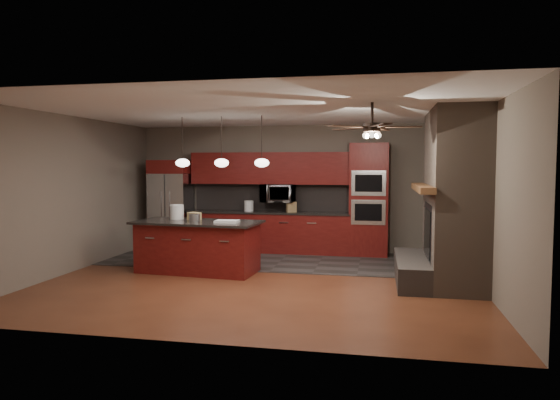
% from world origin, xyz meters
% --- Properties ---
extents(ground, '(7.00, 7.00, 0.00)m').
position_xyz_m(ground, '(0.00, 0.00, 0.00)').
color(ground, brown).
rests_on(ground, ground).
extents(ceiling, '(7.00, 6.00, 0.02)m').
position_xyz_m(ceiling, '(0.00, 0.00, 2.80)').
color(ceiling, white).
rests_on(ceiling, back_wall).
extents(back_wall, '(7.00, 0.02, 2.80)m').
position_xyz_m(back_wall, '(0.00, 3.00, 1.40)').
color(back_wall, '#6A6154').
rests_on(back_wall, ground).
extents(right_wall, '(0.02, 6.00, 2.80)m').
position_xyz_m(right_wall, '(3.50, 0.00, 1.40)').
color(right_wall, '#6A6154').
rests_on(right_wall, ground).
extents(left_wall, '(0.02, 6.00, 2.80)m').
position_xyz_m(left_wall, '(-3.50, 0.00, 1.40)').
color(left_wall, '#6A6154').
rests_on(left_wall, ground).
extents(slate_tile_patch, '(7.00, 2.40, 0.01)m').
position_xyz_m(slate_tile_patch, '(0.00, 1.80, 0.01)').
color(slate_tile_patch, '#363331').
rests_on(slate_tile_patch, ground).
extents(fireplace_column, '(1.30, 2.10, 2.80)m').
position_xyz_m(fireplace_column, '(3.04, 0.40, 1.30)').
color(fireplace_column, '#6F5E4F').
rests_on(fireplace_column, ground).
extents(back_cabinetry, '(3.59, 0.64, 2.20)m').
position_xyz_m(back_cabinetry, '(-0.48, 2.74, 0.89)').
color(back_cabinetry, maroon).
rests_on(back_cabinetry, ground).
extents(oven_tower, '(0.80, 0.63, 2.38)m').
position_xyz_m(oven_tower, '(1.70, 2.69, 1.19)').
color(oven_tower, maroon).
rests_on(oven_tower, ground).
extents(microwave, '(0.73, 0.41, 0.50)m').
position_xyz_m(microwave, '(-0.27, 2.75, 1.30)').
color(microwave, silver).
rests_on(microwave, back_cabinetry).
extents(refrigerator, '(0.86, 0.75, 2.03)m').
position_xyz_m(refrigerator, '(-2.72, 2.62, 1.01)').
color(refrigerator, silver).
rests_on(refrigerator, ground).
extents(kitchen_island, '(2.32, 1.20, 0.92)m').
position_xyz_m(kitchen_island, '(-1.27, 0.42, 0.46)').
color(kitchen_island, maroon).
rests_on(kitchen_island, ground).
extents(white_bucket, '(0.33, 0.33, 0.27)m').
position_xyz_m(white_bucket, '(-1.75, 0.64, 1.05)').
color(white_bucket, silver).
rests_on(white_bucket, kitchen_island).
extents(paint_can, '(0.20, 0.20, 0.13)m').
position_xyz_m(paint_can, '(-1.30, 0.37, 0.99)').
color(paint_can, '#A6A6AB').
rests_on(paint_can, kitchen_island).
extents(paint_tray, '(0.41, 0.29, 0.04)m').
position_xyz_m(paint_tray, '(-0.68, 0.31, 0.94)').
color(paint_tray, silver).
rests_on(paint_tray, kitchen_island).
extents(cardboard_box, '(0.26, 0.23, 0.14)m').
position_xyz_m(cardboard_box, '(-1.39, 0.59, 0.99)').
color(cardboard_box, tan).
rests_on(cardboard_box, kitchen_island).
extents(counter_bucket, '(0.27, 0.27, 0.23)m').
position_xyz_m(counter_bucket, '(-0.92, 2.70, 1.02)').
color(counter_bucket, white).
rests_on(counter_bucket, back_cabinetry).
extents(counter_box, '(0.25, 0.23, 0.23)m').
position_xyz_m(counter_box, '(0.04, 2.65, 1.01)').
color(counter_box, '#96794D').
rests_on(counter_box, back_cabinetry).
extents(pendant_left, '(0.26, 0.26, 0.92)m').
position_xyz_m(pendant_left, '(-1.65, 0.70, 1.96)').
color(pendant_left, black).
rests_on(pendant_left, ceiling).
extents(pendant_center, '(0.26, 0.26, 0.92)m').
position_xyz_m(pendant_center, '(-0.90, 0.70, 1.96)').
color(pendant_center, black).
rests_on(pendant_center, ceiling).
extents(pendant_right, '(0.26, 0.26, 0.92)m').
position_xyz_m(pendant_right, '(-0.15, 0.70, 1.96)').
color(pendant_right, black).
rests_on(pendant_right, ceiling).
extents(ceiling_fan, '(1.27, 1.33, 0.41)m').
position_xyz_m(ceiling_fan, '(1.80, -0.80, 2.46)').
color(ceiling_fan, black).
rests_on(ceiling_fan, ceiling).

